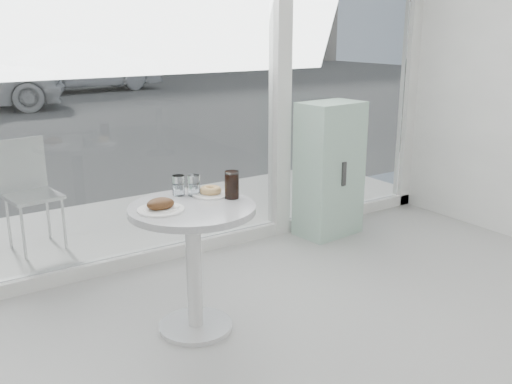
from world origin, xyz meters
TOP-DOWN VIEW (x-y plane):
  - storefront at (0.07, 3.00)m, footprint 5.00×0.14m
  - main_table at (-0.50, 1.90)m, footprint 0.72×0.72m
  - patio_deck at (0.00, 3.80)m, footprint 5.60×1.60m
  - mint_cabinet at (1.24, 2.74)m, footprint 0.56×0.40m
  - patio_chair at (-1.00, 3.70)m, footprint 0.42×0.42m
  - car_silver at (3.17, 15.53)m, footprint 4.25×1.79m
  - plate_fritter at (-0.68, 1.91)m, footprint 0.26×0.26m
  - plate_donut at (-0.31, 2.02)m, footprint 0.22×0.22m
  - water_tumbler_a at (-0.47, 2.13)m, footprint 0.07×0.07m
  - water_tumbler_b at (-0.39, 2.08)m, footprint 0.08×0.08m
  - cola_glass at (-0.23, 1.90)m, footprint 0.08×0.08m

SIDE VIEW (x-z plane):
  - patio_deck at x=0.00m, z-range 0.00..0.05m
  - patio_chair at x=-1.00m, z-range 0.11..0.97m
  - main_table at x=-0.50m, z-range 0.17..0.94m
  - mint_cabinet at x=1.24m, z-range 0.00..1.15m
  - car_silver at x=3.17m, z-range 0.00..1.36m
  - plate_donut at x=-0.31m, z-range 0.76..0.82m
  - plate_fritter at x=-0.68m, z-range 0.76..0.83m
  - water_tumbler_a at x=-0.47m, z-range 0.76..0.88m
  - water_tumbler_b at x=-0.39m, z-range 0.76..0.89m
  - cola_glass at x=-0.23m, z-range 0.77..0.93m
  - storefront at x=0.07m, z-range 0.21..3.21m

